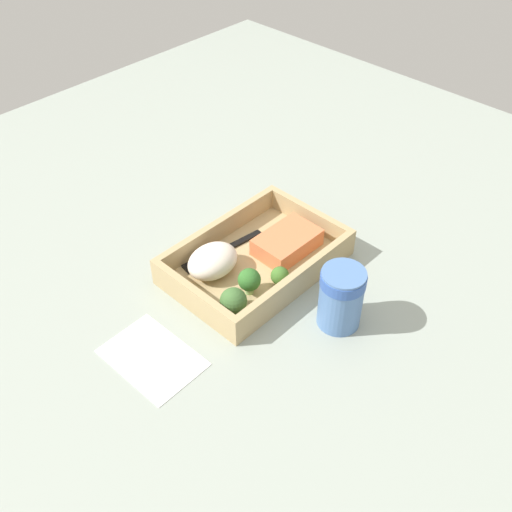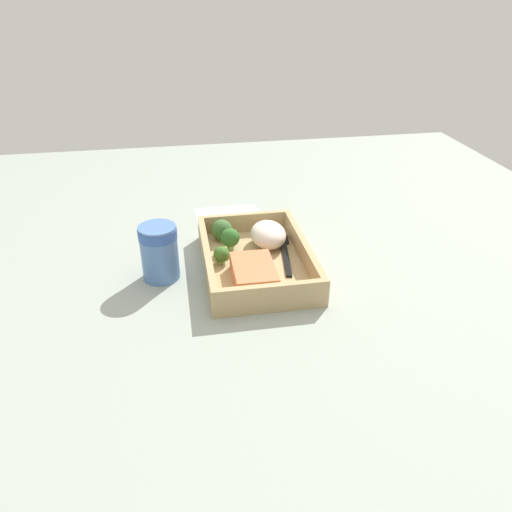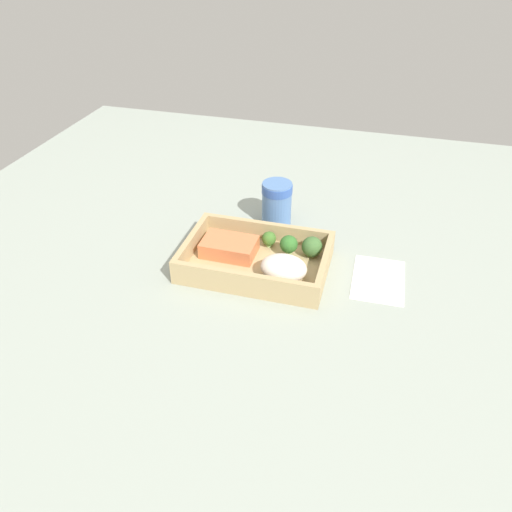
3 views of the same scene
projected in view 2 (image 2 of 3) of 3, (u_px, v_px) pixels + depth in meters
The scene contains 11 objects.
ground_plane at pixel (256, 273), 94.37cm from camera, with size 160.00×160.00×2.00cm, color #919B90.
takeout_tray at pixel (256, 266), 93.58cm from camera, with size 28.78×19.37×1.20cm, color tan.
tray_rim at pixel (256, 254), 92.32cm from camera, with size 28.78×19.37×3.87cm.
salmon_fillet at pixel (254, 273), 87.03cm from camera, with size 10.96×7.21×3.18cm, color #DB7145.
mashed_potatoes at pixel (268, 235), 98.18cm from camera, with size 9.01×6.92×4.77cm, color silver.
broccoli_floret_1 at pixel (230, 238), 96.30cm from camera, with size 3.68×3.68×4.60cm.
broccoli_floret_2 at pixel (222, 230), 100.30cm from camera, with size 4.22×4.22×4.37cm.
broccoli_floret_3 at pixel (222, 255), 92.36cm from camera, with size 3.00×3.00×3.38cm.
fork at pixel (285, 252), 96.52cm from camera, with size 15.88×3.82×0.44cm.
paper_cup at pixel (159, 251), 88.07cm from camera, with size 6.81×6.81×10.27cm.
receipt_slip at pixel (228, 215), 114.26cm from camera, with size 9.96×14.47×0.24cm, color white.
Camera 2 is at (-79.27, 13.95, 48.37)cm, focal length 35.00 mm.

